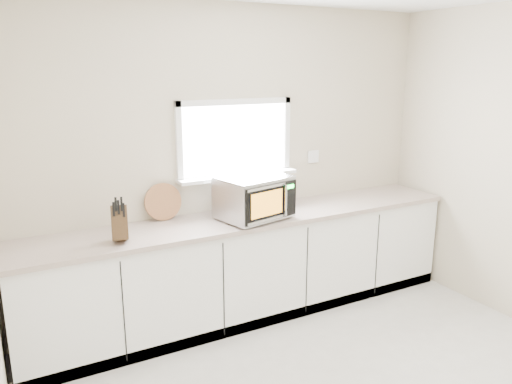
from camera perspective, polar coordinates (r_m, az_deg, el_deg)
back_wall at (r=4.47m, az=-2.45°, el=3.72°), size 4.00×0.17×2.70m
cabinets at (r=4.48m, az=-0.65°, el=-8.59°), size 3.92×0.60×0.88m
countertop at (r=4.31m, az=-0.61°, el=-3.00°), size 3.92×0.64×0.04m
microwave at (r=4.18m, az=-0.18°, el=-0.55°), size 0.65×0.55×0.37m
knife_block at (r=3.79m, az=-15.31°, el=-3.29°), size 0.17×0.26×0.35m
cutting_board at (r=4.23m, az=-10.58°, el=-1.10°), size 0.31×0.08×0.31m
coffee_grinder at (r=4.41m, az=-0.15°, el=-1.00°), size 0.12×0.12×0.20m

